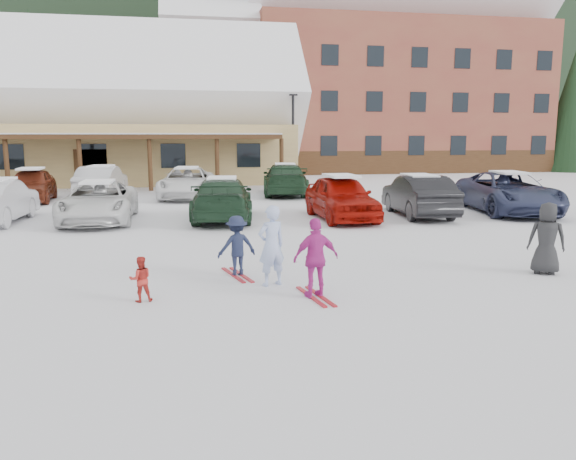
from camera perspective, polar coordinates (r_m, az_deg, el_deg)
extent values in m
plane|color=white|center=(11.00, -0.59, -6.05)|extent=(160.00, 160.00, 0.00)
cube|color=black|center=(96.79, -9.82, 18.98)|extent=(300.00, 70.00, 38.00)
cube|color=tan|center=(39.12, -21.25, 7.23)|extent=(28.00, 10.00, 3.60)
cube|color=#422814|center=(33.03, -23.34, 8.70)|extent=(25.20, 2.60, 0.25)
cube|color=white|center=(39.19, -21.59, 12.69)|extent=(29.12, 9.69, 9.69)
cube|color=brown|center=(51.70, 9.93, 12.81)|extent=(24.00, 14.00, 12.00)
cube|color=brown|center=(48.52, -7.91, 11.31)|extent=(7.00, 12.60, 9.00)
cube|color=#422814|center=(45.19, 12.82, 6.73)|extent=(24.00, 0.10, 1.80)
cylinder|color=black|center=(34.48, 0.51, 9.07)|extent=(0.16, 0.16, 5.31)
cube|color=black|center=(34.56, 0.52, 13.69)|extent=(0.50, 0.25, 0.25)
cylinder|color=black|center=(53.09, 26.50, 6.10)|extent=(0.60, 0.60, 1.32)
cone|color=black|center=(53.14, 26.96, 12.13)|extent=(4.84, 4.84, 9.90)
cylinder|color=black|center=(55.05, -2.34, 7.05)|extent=(0.60, 0.60, 1.08)
cone|color=black|center=(55.04, -2.38, 11.83)|extent=(3.96, 3.96, 8.10)
cylinder|color=black|center=(66.88, 22.06, 6.94)|extent=(0.60, 0.60, 1.38)
cone|color=black|center=(66.94, 22.38, 11.95)|extent=(5.06, 5.06, 10.35)
imported|color=#A6B9E6|center=(11.12, -1.70, -1.60)|extent=(0.69, 0.58, 1.62)
imported|color=#B62A23|center=(10.45, -14.75, -4.85)|extent=(0.45, 0.38, 0.83)
imported|color=#181F38|center=(11.97, -5.23, -1.62)|extent=(0.92, 0.66, 1.29)
cube|color=#A61721|center=(12.11, -5.18, -4.55)|extent=(0.53, 1.41, 0.03)
imported|color=#BF2991|center=(10.31, 2.86, -2.87)|extent=(0.91, 0.49, 1.48)
cube|color=#A61721|center=(10.49, 2.82, -6.75)|extent=(0.41, 1.41, 0.03)
imported|color=#232426|center=(13.28, 24.80, -0.77)|extent=(0.91, 0.81, 1.56)
imported|color=silver|center=(20.48, -18.66, 2.74)|extent=(2.37, 5.08, 1.41)
imported|color=#1C3924|center=(20.06, -6.68, 3.16)|extent=(2.59, 5.31, 1.49)
imported|color=#A30F07|center=(20.11, 5.41, 3.31)|extent=(1.96, 4.64, 1.57)
imported|color=black|center=(21.39, 13.14, 3.42)|extent=(1.99, 4.73, 1.52)
imported|color=navy|center=(23.37, 21.47, 3.57)|extent=(3.41, 5.97, 1.57)
imported|color=maroon|center=(27.95, -24.58, 4.18)|extent=(2.13, 4.54, 1.50)
imported|color=#B9BABE|center=(28.38, -18.40, 4.66)|extent=(2.03, 4.79, 1.54)
imported|color=white|center=(27.30, -10.21, 4.74)|extent=(2.97, 5.49, 1.46)
imported|color=#1F3E26|center=(28.31, -0.30, 5.16)|extent=(2.94, 5.63, 1.56)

